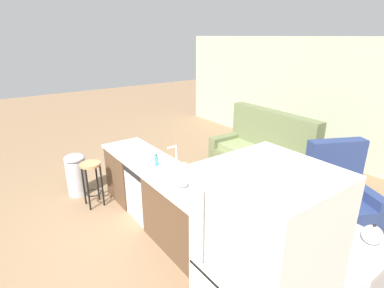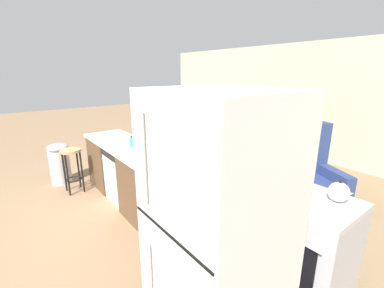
{
  "view_description": "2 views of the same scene",
  "coord_description": "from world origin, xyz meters",
  "px_view_note": "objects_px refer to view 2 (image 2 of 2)",
  "views": [
    {
      "loc": [
        3.35,
        -1.86,
        2.61
      ],
      "look_at": [
        0.09,
        0.51,
        1.15
      ],
      "focal_mm": 28.0,
      "sensor_mm": 36.0,
      "label": 1
    },
    {
      "loc": [
        3.31,
        -1.5,
        1.96
      ],
      "look_at": [
        0.52,
        0.66,
        0.96
      ],
      "focal_mm": 24.0,
      "sensor_mm": 36.0,
      "label": 2
    }
  ],
  "objects_px": {
    "couch": "(237,149)",
    "bar_stool": "(72,161)",
    "dishwasher": "(128,174)",
    "trash_bin": "(60,163)",
    "kettle": "(339,192)",
    "stove_range": "(304,242)",
    "microwave": "(188,164)",
    "paper_towel_roll": "(154,150)",
    "refrigerator": "(218,245)",
    "armchair": "(306,180)",
    "soap_bottle": "(132,143)"
  },
  "relations": [
    {
      "from": "couch",
      "to": "armchair",
      "type": "xyz_separation_m",
      "value": [
        1.68,
        -0.29,
        -0.04
      ]
    },
    {
      "from": "refrigerator",
      "to": "kettle",
      "type": "distance_m",
      "value": 1.24
    },
    {
      "from": "stove_range",
      "to": "kettle",
      "type": "height_order",
      "value": "kettle"
    },
    {
      "from": "couch",
      "to": "armchair",
      "type": "distance_m",
      "value": 1.71
    },
    {
      "from": "stove_range",
      "to": "couch",
      "type": "height_order",
      "value": "couch"
    },
    {
      "from": "soap_bottle",
      "to": "trash_bin",
      "type": "distance_m",
      "value": 1.79
    },
    {
      "from": "dishwasher",
      "to": "paper_towel_roll",
      "type": "distance_m",
      "value": 1.11
    },
    {
      "from": "dishwasher",
      "to": "kettle",
      "type": "xyz_separation_m",
      "value": [
        2.77,
        0.68,
        0.56
      ]
    },
    {
      "from": "microwave",
      "to": "kettle",
      "type": "bearing_deg",
      "value": 29.53
    },
    {
      "from": "stove_range",
      "to": "kettle",
      "type": "relative_size",
      "value": 4.39
    },
    {
      "from": "couch",
      "to": "bar_stool",
      "type": "bearing_deg",
      "value": -105.86
    },
    {
      "from": "dishwasher",
      "to": "trash_bin",
      "type": "distance_m",
      "value": 1.51
    },
    {
      "from": "kettle",
      "to": "bar_stool",
      "type": "bearing_deg",
      "value": -159.86
    },
    {
      "from": "refrigerator",
      "to": "couch",
      "type": "relative_size",
      "value": 0.92
    },
    {
      "from": "dishwasher",
      "to": "microwave",
      "type": "height_order",
      "value": "microwave"
    },
    {
      "from": "microwave",
      "to": "couch",
      "type": "xyz_separation_m",
      "value": [
        -1.5,
        2.41,
        -0.65
      ]
    },
    {
      "from": "dishwasher",
      "to": "bar_stool",
      "type": "height_order",
      "value": "dishwasher"
    },
    {
      "from": "refrigerator",
      "to": "armchair",
      "type": "relative_size",
      "value": 1.56
    },
    {
      "from": "bar_stool",
      "to": "armchair",
      "type": "height_order",
      "value": "armchair"
    },
    {
      "from": "armchair",
      "to": "stove_range",
      "type": "bearing_deg",
      "value": -61.68
    },
    {
      "from": "refrigerator",
      "to": "microwave",
      "type": "bearing_deg",
      "value": 152.01
    },
    {
      "from": "stove_range",
      "to": "bar_stool",
      "type": "xyz_separation_m",
      "value": [
        -3.4,
        -1.18,
        0.08
      ]
    },
    {
      "from": "kettle",
      "to": "soap_bottle",
      "type": "bearing_deg",
      "value": -165.05
    },
    {
      "from": "refrigerator",
      "to": "armchair",
      "type": "height_order",
      "value": "refrigerator"
    },
    {
      "from": "paper_towel_roll",
      "to": "bar_stool",
      "type": "bearing_deg",
      "value": -161.28
    },
    {
      "from": "armchair",
      "to": "soap_bottle",
      "type": "bearing_deg",
      "value": -125.9
    },
    {
      "from": "bar_stool",
      "to": "kettle",
      "type": "bearing_deg",
      "value": 20.14
    },
    {
      "from": "soap_bottle",
      "to": "armchair",
      "type": "distance_m",
      "value": 2.7
    },
    {
      "from": "dishwasher",
      "to": "soap_bottle",
      "type": "relative_size",
      "value": 4.77
    },
    {
      "from": "paper_towel_roll",
      "to": "trash_bin",
      "type": "relative_size",
      "value": 0.38
    },
    {
      "from": "refrigerator",
      "to": "soap_bottle",
      "type": "distance_m",
      "value": 2.46
    },
    {
      "from": "soap_bottle",
      "to": "kettle",
      "type": "height_order",
      "value": "kettle"
    },
    {
      "from": "stove_range",
      "to": "bar_stool",
      "type": "height_order",
      "value": "stove_range"
    },
    {
      "from": "stove_range",
      "to": "refrigerator",
      "type": "bearing_deg",
      "value": -90.01
    },
    {
      "from": "microwave",
      "to": "trash_bin",
      "type": "height_order",
      "value": "microwave"
    },
    {
      "from": "trash_bin",
      "to": "couch",
      "type": "xyz_separation_m",
      "value": [
        1.39,
        3.14,
        0.02
      ]
    },
    {
      "from": "refrigerator",
      "to": "armchair",
      "type": "xyz_separation_m",
      "value": [
        -0.85,
        2.68,
        -0.59
      ]
    },
    {
      "from": "trash_bin",
      "to": "soap_bottle",
      "type": "bearing_deg",
      "value": 25.26
    },
    {
      "from": "soap_bottle",
      "to": "kettle",
      "type": "distance_m",
      "value": 2.65
    },
    {
      "from": "paper_towel_roll",
      "to": "kettle",
      "type": "distance_m",
      "value": 1.98
    },
    {
      "from": "kettle",
      "to": "armchair",
      "type": "xyz_separation_m",
      "value": [
        -1.02,
        1.45,
        -0.64
      ]
    },
    {
      "from": "paper_towel_roll",
      "to": "armchair",
      "type": "relative_size",
      "value": 0.24
    },
    {
      "from": "dishwasher",
      "to": "paper_towel_roll",
      "type": "xyz_separation_m",
      "value": [
        0.92,
        -0.05,
        0.62
      ]
    },
    {
      "from": "dishwasher",
      "to": "microwave",
      "type": "distance_m",
      "value": 1.69
    },
    {
      "from": "stove_range",
      "to": "microwave",
      "type": "relative_size",
      "value": 1.8
    },
    {
      "from": "refrigerator",
      "to": "microwave",
      "type": "xyz_separation_m",
      "value": [
        -1.03,
        0.55,
        0.1
      ]
    },
    {
      "from": "paper_towel_roll",
      "to": "armchair",
      "type": "height_order",
      "value": "armchair"
    },
    {
      "from": "dishwasher",
      "to": "refrigerator",
      "type": "distance_m",
      "value": 2.71
    },
    {
      "from": "stove_range",
      "to": "soap_bottle",
      "type": "height_order",
      "value": "soap_bottle"
    },
    {
      "from": "paper_towel_roll",
      "to": "couch",
      "type": "xyz_separation_m",
      "value": [
        -0.86,
        2.46,
        -0.64
      ]
    }
  ]
}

